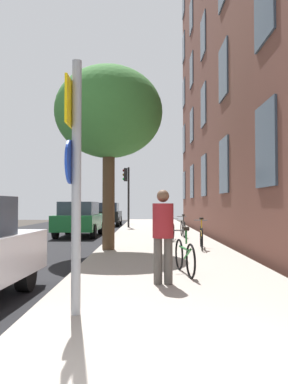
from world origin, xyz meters
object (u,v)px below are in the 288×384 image
(bicycle_0, at_px, (185,255))
(bicycle_3, at_px, (183,228))
(bicycle_1, at_px, (201,236))
(bicycle_2, at_px, (172,231))
(sign_post, at_px, (75,169))
(tree_near, at_px, (109,113))
(pedestrian_0, at_px, (163,230))
(car_1, at_px, (80,219))
(car_2, at_px, (107,214))
(traffic_light, at_px, (127,186))

(bicycle_0, relative_size, bicycle_3, 0.96)
(bicycle_1, bearing_deg, bicycle_2, 104.67)
(sign_post, height_order, tree_near, tree_near)
(pedestrian_0, relative_size, car_1, 0.39)
(bicycle_3, bearing_deg, car_2, 111.99)
(traffic_light, distance_m, tree_near, 11.72)
(pedestrian_0, relative_size, car_2, 0.41)
(bicycle_1, bearing_deg, sign_post, -109.95)
(bicycle_3, bearing_deg, tree_near, -120.70)
(bicycle_3, xyz_separation_m, pedestrian_0, (-1.28, -9.80, 0.56))
(bicycle_3, xyz_separation_m, car_2, (-4.35, 10.76, 0.34))
(bicycle_0, xyz_separation_m, bicycle_2, (0.23, 7.31, -0.01))
(tree_near, relative_size, bicycle_2, 3.55)
(bicycle_2, relative_size, bicycle_3, 0.95)
(bicycle_3, bearing_deg, bicycle_0, -95.24)
(sign_post, bearing_deg, bicycle_2, 79.36)
(traffic_light, distance_m, bicycle_3, 7.79)
(bicycle_2, bearing_deg, bicycle_1, -75.33)
(tree_near, height_order, car_1, tree_near)
(bicycle_3, bearing_deg, bicycle_1, -87.85)
(bicycle_1, height_order, bicycle_3, bicycle_1)
(bicycle_1, distance_m, bicycle_2, 2.94)
(traffic_light, distance_m, car_1, 5.96)
(sign_post, distance_m, traffic_light, 18.65)
(bicycle_0, height_order, bicycle_1, bicycle_1)
(car_2, bearing_deg, bicycle_3, -68.01)
(bicycle_1, xyz_separation_m, car_2, (-4.51, 15.11, 0.34))
(sign_post, distance_m, bicycle_3, 12.01)
(tree_near, bearing_deg, car_2, 95.97)
(car_1, xyz_separation_m, car_2, (0.36, 9.13, -0.00))
(tree_near, bearing_deg, pedestrian_0, -74.31)
(sign_post, bearing_deg, bicycle_3, 77.95)
(car_2, bearing_deg, pedestrian_0, -81.52)
(traffic_light, xyz_separation_m, tree_near, (0.01, -11.59, 1.72))
(bicycle_2, bearing_deg, sign_post, -100.64)
(bicycle_0, bearing_deg, bicycle_3, 84.76)
(sign_post, relative_size, car_2, 0.81)
(pedestrian_0, bearing_deg, bicycle_2, 85.18)
(sign_post, height_order, car_2, sign_post)
(tree_near, xyz_separation_m, car_1, (-1.97, 6.25, -3.50))
(bicycle_3, height_order, car_1, car_1)
(bicycle_0, height_order, bicycle_2, bicycle_0)
(traffic_light, bearing_deg, bicycle_0, -83.01)
(car_1, bearing_deg, bicycle_0, -69.56)
(bicycle_1, xyz_separation_m, pedestrian_0, (-1.44, -5.44, 0.55))
(car_2, bearing_deg, bicycle_0, -79.76)
(tree_near, xyz_separation_m, bicycle_1, (2.90, 0.26, -3.83))
(bicycle_0, relative_size, car_2, 0.41)
(bicycle_2, height_order, pedestrian_0, pedestrian_0)
(tree_near, height_order, car_2, tree_near)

